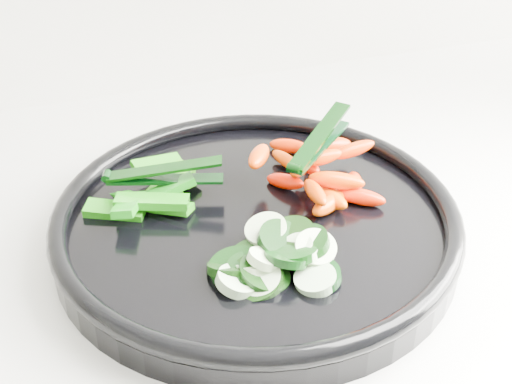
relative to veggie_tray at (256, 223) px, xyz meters
name	(u,v)px	position (x,y,z in m)	size (l,w,h in m)	color
veggie_tray	(256,223)	(0.00, 0.00, 0.00)	(0.49, 0.49, 0.04)	black
cucumber_pile	(271,261)	(-0.01, -0.07, 0.01)	(0.12, 0.11, 0.04)	black
carrot_pile	(319,172)	(0.07, 0.03, 0.02)	(0.14, 0.16, 0.05)	#F93600
pepper_pile	(153,194)	(-0.08, 0.06, 0.01)	(0.12, 0.11, 0.03)	#1F6F0A
tong_carrot	(318,142)	(0.07, 0.03, 0.05)	(0.09, 0.09, 0.02)	black
tong_pepper	(161,174)	(-0.07, 0.07, 0.03)	(0.11, 0.05, 0.02)	black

